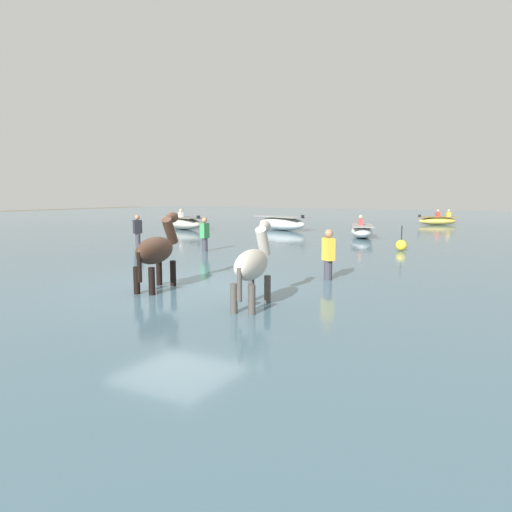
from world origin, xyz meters
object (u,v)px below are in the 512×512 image
at_px(horse_lead_pinto, 253,267).
at_px(channel_buoy, 401,245).
at_px(person_spectator_far, 328,261).
at_px(boat_distant_west, 362,231).
at_px(boat_near_starboard, 438,221).
at_px(person_onlooker_right, 138,234).
at_px(person_wading_mid, 205,238).
at_px(horse_trailing_dark_bay, 157,252).
at_px(boat_distant_east, 183,223).
at_px(boat_far_inshore, 281,223).

relative_size(horse_lead_pinto, channel_buoy, 2.13).
height_order(horse_lead_pinto, person_spectator_far, horse_lead_pinto).
height_order(boat_distant_west, person_spectator_far, person_spectator_far).
relative_size(boat_near_starboard, person_onlooker_right, 1.64).
xyz_separation_m(boat_near_starboard, person_wading_mid, (-5.03, -19.54, 0.17)).
bearing_deg(horse_lead_pinto, person_wading_mid, 131.54).
xyz_separation_m(person_spectator_far, person_onlooker_right, (-9.51, 3.54, 0.00)).
distance_m(horse_trailing_dark_bay, boat_distant_east, 17.49).
relative_size(boat_near_starboard, channel_buoy, 2.93).
relative_size(person_onlooker_right, person_wading_mid, 1.00).
bearing_deg(boat_distant_east, boat_near_starboard, 43.16).
xyz_separation_m(horse_trailing_dark_bay, boat_near_starboard, (1.93, 25.62, -0.52)).
height_order(boat_near_starboard, person_onlooker_right, person_onlooker_right).
bearing_deg(person_spectator_far, boat_far_inshore, 120.56).
bearing_deg(person_onlooker_right, boat_distant_east, 116.00).
relative_size(horse_trailing_dark_bay, boat_distant_east, 0.58).
bearing_deg(boat_far_inshore, person_spectator_far, -59.44).
height_order(boat_distant_west, channel_buoy, boat_distant_west).
bearing_deg(channel_buoy, boat_near_starboard, 94.06).
bearing_deg(boat_distant_west, person_spectator_far, -77.03).
bearing_deg(boat_distant_west, person_onlooker_right, -131.77).
distance_m(boat_distant_east, channel_buoy, 14.13).
bearing_deg(person_wading_mid, horse_trailing_dark_bay, -62.96).
xyz_separation_m(boat_far_inshore, boat_near_starboard, (7.09, 9.19, -0.10)).
xyz_separation_m(horse_lead_pinto, person_onlooker_right, (-9.29, 6.79, -0.28)).
relative_size(horse_trailing_dark_bay, person_onlooker_right, 1.26).
height_order(horse_lead_pinto, boat_distant_west, horse_lead_pinto).
distance_m(horse_trailing_dark_bay, boat_distant_west, 14.16).
bearing_deg(horse_lead_pinto, boat_distant_west, 99.28).
height_order(horse_trailing_dark_bay, boat_distant_west, horse_trailing_dark_bay).
bearing_deg(boat_near_starboard, person_onlooker_right, -114.11).
bearing_deg(person_spectator_far, person_onlooker_right, 159.61).
xyz_separation_m(boat_far_inshore, channel_buoy, (8.22, -6.70, -0.19)).
height_order(horse_lead_pinto, boat_near_starboard, horse_lead_pinto).
relative_size(boat_distant_west, person_wading_mid, 1.76).
bearing_deg(person_wading_mid, boat_distant_east, 132.43).
xyz_separation_m(boat_distant_west, person_wading_mid, (-3.35, -8.07, 0.16)).
distance_m(horse_lead_pinto, boat_distant_east, 19.44).
bearing_deg(horse_lead_pinto, boat_near_starboard, 91.52).
bearing_deg(boat_near_starboard, person_spectator_far, -87.70).
relative_size(horse_lead_pinto, person_spectator_far, 1.19).
xyz_separation_m(horse_lead_pinto, boat_near_starboard, (-0.69, 26.00, -0.46)).
xyz_separation_m(horse_lead_pinto, boat_distant_east, (-13.02, 14.44, -0.38)).
relative_size(boat_distant_east, person_spectator_far, 2.16).
bearing_deg(boat_far_inshore, channel_buoy, -39.19).
xyz_separation_m(boat_near_starboard, channel_buoy, (1.13, -15.89, -0.08)).
xyz_separation_m(horse_lead_pinto, channel_buoy, (0.44, 10.11, -0.54)).
xyz_separation_m(boat_distant_west, channel_buoy, (2.81, -4.42, -0.09)).
bearing_deg(horse_trailing_dark_bay, channel_buoy, 72.55).
bearing_deg(horse_lead_pinto, person_onlooker_right, 143.82).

